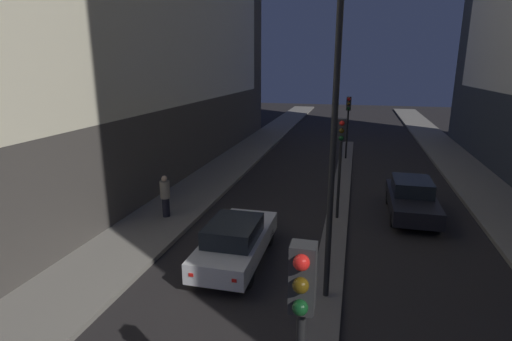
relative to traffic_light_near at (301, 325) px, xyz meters
The scene contains 8 objects.
median_strip 13.90m from the traffic_light_near, 90.00° to the left, with size 0.91×31.68×0.13m.
traffic_light_near is the anchor object (origin of this frame).
traffic_light_mid 11.72m from the traffic_light_near, 90.00° to the left, with size 0.32×0.42×4.18m.
traffic_light_far 23.06m from the traffic_light_near, 90.00° to the left, with size 0.32×0.42×4.18m.
street_lamp 6.97m from the traffic_light_near, 90.00° to the left, with size 0.60×0.60×9.96m.
car_left_lane 8.21m from the traffic_light_near, 113.11° to the left, with size 1.81×4.70×1.53m.
car_right_lane 13.70m from the traffic_light_near, 76.80° to the left, with size 1.86×4.64×1.57m.
pedestrian_on_left_sidewalk 12.43m from the traffic_light_near, 124.91° to the left, with size 0.41×0.41×1.78m.
Camera 1 is at (0.51, -1.07, 6.40)m, focal length 28.00 mm.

